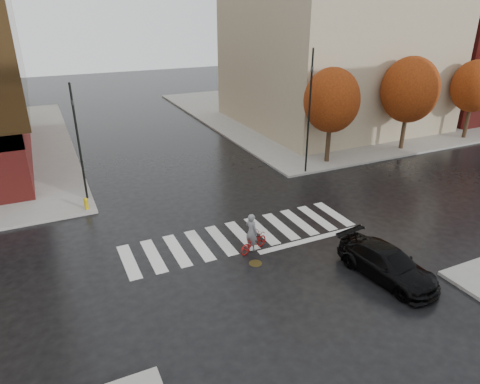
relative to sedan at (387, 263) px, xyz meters
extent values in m
plane|color=black|center=(-3.89, 5.19, -0.65)|extent=(120.00, 120.00, 0.00)
cube|color=gray|center=(17.11, 26.19, -0.57)|extent=(30.00, 30.00, 0.15)
cube|color=silver|center=(-3.89, 5.69, -0.64)|extent=(12.00, 3.00, 0.01)
cube|color=tan|center=(13.11, 22.19, 8.50)|extent=(16.00, 16.00, 18.00)
cube|color=maroon|center=(29.11, 21.19, 6.50)|extent=(14.00, 14.00, 14.00)
cylinder|color=#322516|center=(6.11, 12.59, 0.90)|extent=(0.32, 0.32, 2.80)
ellipsoid|color=#91360E|center=(6.11, 12.59, 3.82)|extent=(3.80, 3.80, 4.37)
cylinder|color=#322516|center=(13.11, 12.59, 0.90)|extent=(0.32, 0.32, 2.80)
ellipsoid|color=#91360E|center=(13.11, 12.59, 3.98)|extent=(4.20, 4.20, 4.83)
cylinder|color=#322516|center=(20.11, 12.59, 0.90)|extent=(0.32, 0.32, 2.80)
ellipsoid|color=#91360E|center=(20.11, 12.59, 3.74)|extent=(3.60, 3.60, 4.14)
imported|color=black|center=(0.00, 0.00, 0.00)|extent=(2.42, 4.68, 1.30)
imported|color=#9A0F0E|center=(-4.01, 4.19, -0.21)|extent=(1.76, 1.15, 0.87)
imported|color=gray|center=(-4.11, 4.19, 0.35)|extent=(0.63, 0.76, 1.77)
cylinder|color=black|center=(-10.19, 13.16, 2.78)|extent=(0.12, 0.12, 6.56)
imported|color=black|center=(-10.19, 13.16, 5.16)|extent=(0.17, 0.14, 0.82)
cylinder|color=black|center=(3.60, 11.49, 3.44)|extent=(0.12, 0.12, 7.87)
imported|color=black|center=(3.60, 11.49, 6.29)|extent=(0.22, 0.24, 0.98)
cylinder|color=#B8960A|center=(-10.39, 11.69, -0.22)|extent=(0.22, 0.22, 0.55)
sphere|color=#B8960A|center=(-10.39, 11.69, 0.05)|extent=(0.24, 0.24, 0.24)
cylinder|color=#423717|center=(-4.42, 3.19, -0.64)|extent=(0.70, 0.70, 0.01)
camera|label=1|loc=(-11.79, -10.86, 9.70)|focal=32.00mm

